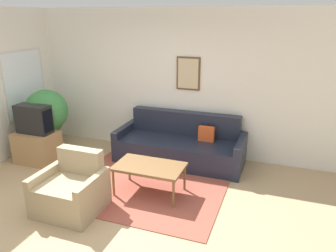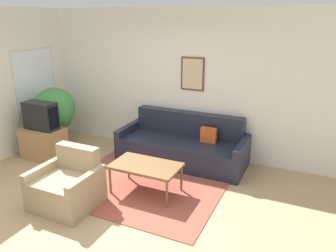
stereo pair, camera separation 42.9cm
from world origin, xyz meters
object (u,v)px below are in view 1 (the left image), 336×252
Objects in this scene: tv at (34,119)px; potted_plant_tall at (47,112)px; couch at (181,146)px; coffee_table at (149,168)px; armchair at (72,191)px.

potted_plant_tall is (-0.08, 0.44, 0.01)m from tv.
tv is at bearing -159.13° from couch.
potted_plant_tall is at bearing -169.06° from couch.
coffee_table is (-0.07, -1.27, 0.12)m from couch.
couch is 1.28m from coffee_table.
armchair is (-0.83, -0.76, -0.14)m from coffee_table.
tv is at bearing -79.16° from potted_plant_tall.
couch is at bearing 86.68° from coffee_table.
tv is 0.50× the size of potted_plant_tall.
potted_plant_tall is at bearing 162.15° from coffee_table.
couch is 3.66× the size of tv.
coffee_table is at bearing -93.32° from couch.
tv reaches higher than armchair.
coffee_table is 2.41m from tv.
coffee_table is at bearing -17.85° from potted_plant_tall.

